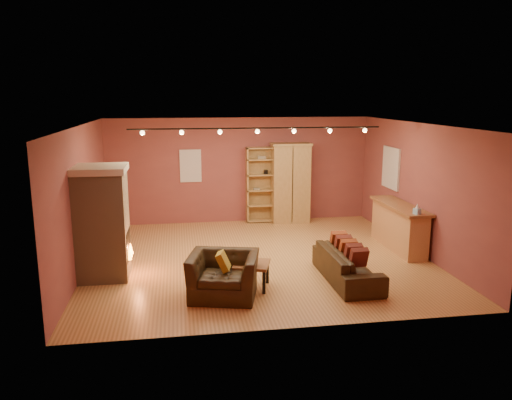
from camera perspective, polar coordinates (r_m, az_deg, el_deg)
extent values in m
plane|color=#A46F3A|center=(10.60, 0.33, -6.69)|extent=(7.00, 7.00, 0.00)
plane|color=brown|center=(10.06, 0.35, 8.60)|extent=(7.00, 7.00, 0.00)
cube|color=brown|center=(13.41, -1.90, 3.42)|extent=(7.00, 0.02, 2.80)
cube|color=brown|center=(10.28, -19.30, 0.13)|extent=(0.02, 6.50, 2.80)
cube|color=brown|center=(11.33, 18.09, 1.25)|extent=(0.02, 6.50, 2.80)
cube|color=tan|center=(9.72, -17.14, -2.81)|extent=(0.90, 0.90, 2.00)
cube|color=beige|center=(9.51, -17.53, 3.38)|extent=(0.98, 0.98, 0.12)
cube|color=black|center=(9.77, -14.61, -5.02)|extent=(0.10, 0.65, 0.55)
cone|color=orange|center=(9.80, -14.22, -5.68)|extent=(0.10, 0.10, 0.22)
cube|color=silver|center=(13.27, -7.49, 3.89)|extent=(0.56, 0.04, 0.86)
cube|color=tan|center=(13.53, 0.55, 1.84)|extent=(0.83, 0.04, 2.03)
cube|color=tan|center=(13.34, -1.02, 1.69)|extent=(0.04, 0.32, 2.03)
cube|color=tan|center=(13.47, 2.31, 1.78)|extent=(0.04, 0.32, 2.03)
cube|color=gray|center=(13.39, 0.07, 1.26)|extent=(0.18, 0.12, 0.05)
cube|color=black|center=(13.36, 1.12, 3.19)|extent=(0.10, 0.10, 0.12)
cube|color=tan|center=(13.60, 0.64, -2.30)|extent=(0.83, 0.32, 0.04)
cube|color=tan|center=(13.50, 0.65, -0.57)|extent=(0.83, 0.32, 0.04)
cube|color=tan|center=(13.42, 0.65, 1.16)|extent=(0.83, 0.32, 0.03)
cube|color=tan|center=(13.35, 0.65, 2.91)|extent=(0.83, 0.32, 0.04)
cube|color=tan|center=(13.29, 0.66, 4.67)|extent=(0.83, 0.32, 0.04)
cube|color=tan|center=(13.26, 0.66, 5.97)|extent=(0.83, 0.32, 0.04)
cube|color=tan|center=(13.43, 3.94, 1.85)|extent=(0.99, 0.54, 2.08)
cube|color=#945E35|center=(13.18, 4.19, 1.65)|extent=(0.02, 0.01, 1.98)
cube|color=tan|center=(13.29, 4.00, 6.39)|extent=(1.05, 0.60, 0.06)
cube|color=tan|center=(11.59, 15.99, -3.09)|extent=(0.45, 1.98, 0.95)
cube|color=#945E35|center=(11.47, 16.13, -0.66)|extent=(0.57, 2.10, 0.06)
cube|color=#95CBEF|center=(10.65, 17.93, -1.20)|extent=(0.17, 0.17, 0.13)
cone|color=white|center=(10.62, 17.97, -0.59)|extent=(0.08, 0.08, 0.10)
cube|color=silver|center=(12.52, 15.17, 3.56)|extent=(0.05, 0.90, 1.00)
imported|color=black|center=(9.44, 10.40, -6.78)|extent=(0.60, 1.99, 0.77)
cube|color=maroon|center=(8.88, 11.66, -6.44)|extent=(0.30, 0.23, 0.36)
cube|color=maroon|center=(9.12, 11.04, -5.91)|extent=(0.30, 0.23, 0.36)
cube|color=#96401E|center=(9.37, 10.45, -5.41)|extent=(0.30, 0.23, 0.36)
cube|color=maroon|center=(9.62, 9.90, -4.94)|extent=(0.30, 0.23, 0.36)
cube|color=#96401E|center=(9.86, 9.37, -4.49)|extent=(0.30, 0.23, 0.36)
imported|color=black|center=(8.55, -3.75, -7.79)|extent=(1.29, 1.00, 1.00)
cube|color=gold|center=(8.51, -3.76, -7.00)|extent=(0.30, 0.35, 0.34)
cube|color=#945E35|center=(8.93, -0.51, -7.36)|extent=(0.75, 0.75, 0.05)
cube|color=black|center=(8.74, -1.91, -9.42)|extent=(0.05, 0.05, 0.40)
cube|color=black|center=(8.81, 1.38, -9.24)|extent=(0.05, 0.05, 0.40)
cube|color=black|center=(9.21, -2.30, -8.29)|extent=(0.05, 0.05, 0.40)
cube|color=black|center=(9.28, 0.82, -8.13)|extent=(0.05, 0.05, 0.40)
cylinder|color=black|center=(10.26, 0.16, 8.22)|extent=(5.20, 0.03, 0.03)
sphere|color=#FFD88C|center=(10.16, -12.87, 7.49)|extent=(0.09, 0.09, 0.09)
sphere|color=#FFD88C|center=(10.14, -8.50, 7.65)|extent=(0.09, 0.09, 0.09)
sphere|color=#FFD88C|center=(10.17, -4.14, 7.76)|extent=(0.09, 0.09, 0.09)
sphere|color=#FFD88C|center=(10.27, 0.16, 7.83)|extent=(0.09, 0.09, 0.09)
sphere|color=#FFD88C|center=(10.41, 4.37, 7.86)|extent=(0.09, 0.09, 0.09)
sphere|color=#FFD88C|center=(10.62, 8.44, 7.84)|extent=(0.09, 0.09, 0.09)
sphere|color=#FFD88C|center=(10.87, 12.34, 7.79)|extent=(0.09, 0.09, 0.09)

